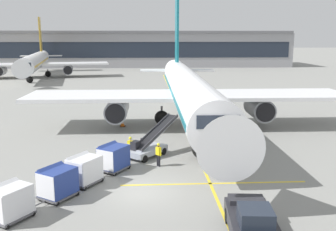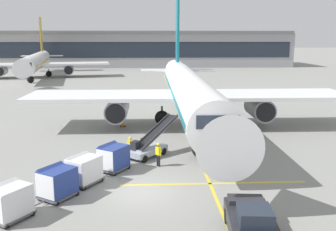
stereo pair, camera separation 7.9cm
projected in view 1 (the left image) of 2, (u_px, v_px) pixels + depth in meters
ground_plane at (140, 192)px, 23.07m from camera, size 600.00×600.00×0.00m
parked_airplane at (188, 91)px, 39.05m from camera, size 32.92×42.56×14.51m
belt_loader at (149, 145)px, 29.88m from camera, size 4.37×4.94×2.88m
baggage_cart_lead at (113, 157)px, 26.55m from camera, size 2.43×2.72×1.91m
baggage_cart_second at (84, 169)px, 24.12m from camera, size 2.43×2.72×1.91m
baggage_cart_third at (57, 182)px, 22.01m from camera, size 2.43×2.72×1.91m
baggage_cart_fourth at (9, 201)px, 19.43m from camera, size 2.43×2.72×1.91m
pushback_tug at (252, 222)px, 17.62m from camera, size 2.49×4.57×1.83m
ground_crew_by_loader at (130, 146)px, 29.16m from camera, size 0.52×0.39×1.74m
ground_crew_by_carts at (158, 153)px, 27.45m from camera, size 0.42×0.47×1.74m
safety_cone_engine_keepout at (123, 124)px, 39.75m from camera, size 0.58×0.58×0.66m
apron_guidance_line_lead_in at (186, 128)px, 39.05m from camera, size 0.20×110.00×0.01m
apron_guidance_line_stop_bar at (214, 183)px, 24.38m from camera, size 12.00×0.20×0.01m
terminal_building at (131, 49)px, 122.70m from camera, size 98.96×22.32×10.94m
distant_airplane at (35, 62)px, 86.72m from camera, size 33.79×42.63×14.33m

